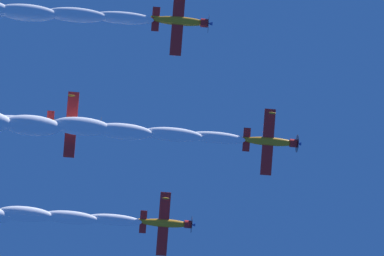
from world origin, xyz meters
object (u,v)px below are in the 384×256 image
Objects in this scene: airplane_lead at (271,142)px; airplane_slot_tail at (75,124)px; airplane_left_wingman at (167,223)px; airplane_right_wingman at (182,21)px.

airplane_slot_tail is at bearing 6.67° from airplane_lead.
airplane_right_wingman is at bearing 96.63° from airplane_left_wingman.
airplane_lead is 1.00× the size of airplane_slot_tail.
airplane_slot_tail is at bearing 51.77° from airplane_left_wingman.
airplane_left_wingman is 26.20m from airplane_right_wingman.
airplane_lead is at bearing -173.33° from airplane_slot_tail.
airplane_left_wingman reaches higher than airplane_right_wingman.
airplane_left_wingman is at bearing -38.88° from airplane_lead.
airplane_slot_tail is (10.78, 13.69, -0.52)m from airplane_left_wingman.
airplane_lead is at bearing -124.64° from airplane_right_wingman.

